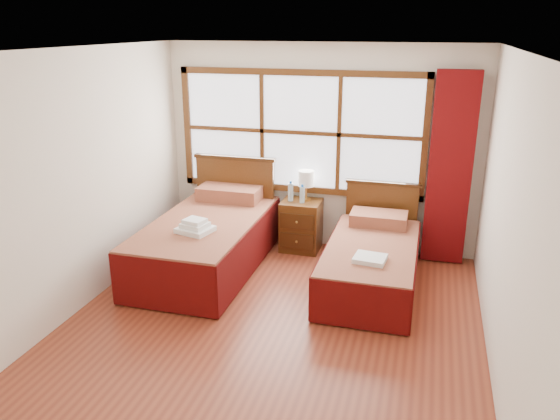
# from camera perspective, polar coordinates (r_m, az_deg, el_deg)

# --- Properties ---
(floor) EXTENTS (4.50, 4.50, 0.00)m
(floor) POSITION_cam_1_polar(r_m,az_deg,el_deg) (5.42, -1.05, -12.22)
(floor) COLOR brown
(floor) RESTS_ON ground
(ceiling) EXTENTS (4.50, 4.50, 0.00)m
(ceiling) POSITION_cam_1_polar(r_m,az_deg,el_deg) (4.65, -1.25, 16.40)
(ceiling) COLOR white
(ceiling) RESTS_ON wall_back
(wall_back) EXTENTS (4.00, 0.00, 4.00)m
(wall_back) POSITION_cam_1_polar(r_m,az_deg,el_deg) (6.99, 4.17, 6.43)
(wall_back) COLOR silver
(wall_back) RESTS_ON floor
(wall_left) EXTENTS (0.00, 4.50, 4.50)m
(wall_left) POSITION_cam_1_polar(r_m,az_deg,el_deg) (5.76, -20.59, 2.54)
(wall_left) COLOR silver
(wall_left) RESTS_ON floor
(wall_right) EXTENTS (0.00, 4.50, 4.50)m
(wall_right) POSITION_cam_1_polar(r_m,az_deg,el_deg) (4.74, 22.70, -1.10)
(wall_right) COLOR silver
(wall_right) RESTS_ON floor
(window) EXTENTS (3.16, 0.06, 1.56)m
(window) POSITION_cam_1_polar(r_m,az_deg,el_deg) (6.97, 2.12, 8.11)
(window) COLOR white
(window) RESTS_ON wall_back
(curtain) EXTENTS (0.50, 0.16, 2.30)m
(curtain) POSITION_cam_1_polar(r_m,az_deg,el_deg) (6.76, 17.33, 4.05)
(curtain) COLOR #690A0C
(curtain) RESTS_ON wall_back
(bed_left) EXTENTS (1.18, 2.29, 1.15)m
(bed_left) POSITION_cam_1_polar(r_m,az_deg,el_deg) (6.62, -7.42, -3.00)
(bed_left) COLOR #391F0B
(bed_left) RESTS_ON floor
(bed_right) EXTENTS (0.98, 2.00, 0.95)m
(bed_right) POSITION_cam_1_polar(r_m,az_deg,el_deg) (6.20, 9.54, -5.28)
(bed_right) COLOR #391F0B
(bed_right) RESTS_ON floor
(nightstand) EXTENTS (0.49, 0.48, 0.66)m
(nightstand) POSITION_cam_1_polar(r_m,az_deg,el_deg) (7.06, 2.22, -1.63)
(nightstand) COLOR #502C11
(nightstand) RESTS_ON floor
(towels_left) EXTENTS (0.42, 0.39, 0.15)m
(towels_left) POSITION_cam_1_polar(r_m,az_deg,el_deg) (6.10, -8.87, -1.76)
(towels_left) COLOR white
(towels_left) RESTS_ON bed_left
(towels_right) EXTENTS (0.34, 0.31, 0.05)m
(towels_right) POSITION_cam_1_polar(r_m,az_deg,el_deg) (5.65, 9.39, -5.04)
(towels_right) COLOR white
(towels_right) RESTS_ON bed_right
(lamp) EXTENTS (0.20, 0.20, 0.39)m
(lamp) POSITION_cam_1_polar(r_m,az_deg,el_deg) (6.93, 2.76, 3.21)
(lamp) COLOR #BF8A3D
(lamp) RESTS_ON nightstand
(bottle_near) EXTENTS (0.07, 0.07, 0.26)m
(bottle_near) POSITION_cam_1_polar(r_m,az_deg,el_deg) (6.94, 1.11, 1.91)
(bottle_near) COLOR #A1C1CF
(bottle_near) RESTS_ON nightstand
(bottle_far) EXTENTS (0.06, 0.06, 0.24)m
(bottle_far) POSITION_cam_1_polar(r_m,az_deg,el_deg) (6.87, 2.33, 1.63)
(bottle_far) COLOR #A1C1CF
(bottle_far) RESTS_ON nightstand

